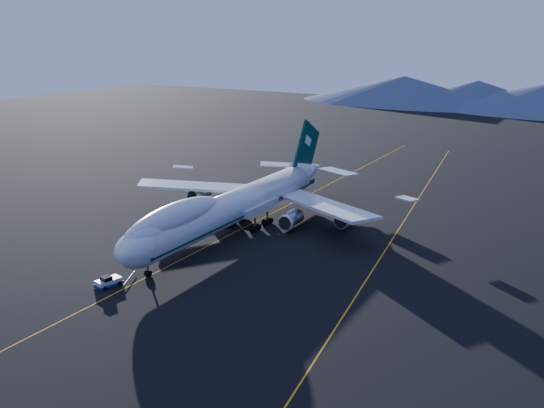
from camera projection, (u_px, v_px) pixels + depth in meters
The scene contains 5 objects.
ground at pixel (234, 233), 125.03m from camera, with size 500.00×500.00×0.00m, color black.
taxiway_line_main at pixel (234, 232), 125.02m from camera, with size 0.25×220.00×0.01m, color orange.
taxiway_line_side at pixel (390, 243), 118.87m from camera, with size 0.25×200.00×0.01m, color orange.
boeing_747 at pixel (234, 206), 123.42m from camera, with size 59.62×72.43×19.37m.
pushback_tug at pixel (109, 282), 99.16m from camera, with size 3.12×4.62×1.86m.
Camera 1 is at (66.13, -98.43, 40.82)m, focal length 40.00 mm.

